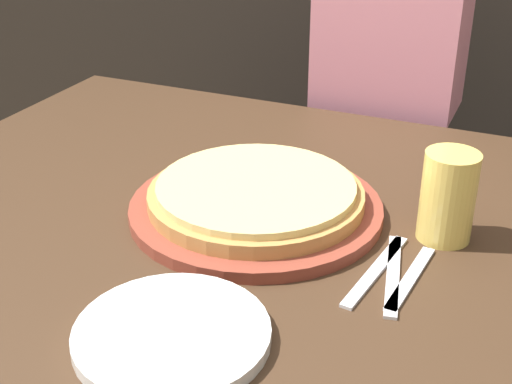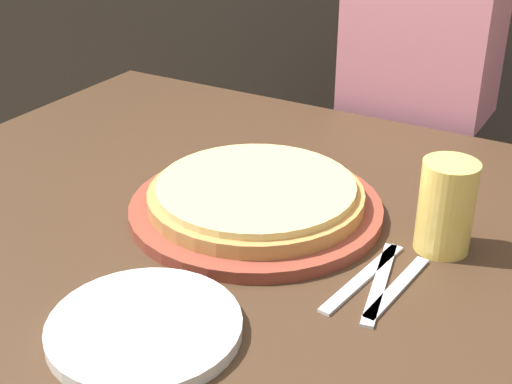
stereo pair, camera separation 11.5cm
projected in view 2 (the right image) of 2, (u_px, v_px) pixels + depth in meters
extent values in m
cylinder|color=brown|center=(256.00, 208.00, 1.17)|extent=(0.41, 0.41, 0.02)
cylinder|color=#B77F42|center=(256.00, 196.00, 1.16)|extent=(0.35, 0.35, 0.02)
cylinder|color=#E0C175|center=(256.00, 186.00, 1.15)|extent=(0.32, 0.32, 0.01)
cylinder|color=#E5C65B|center=(446.00, 207.00, 1.04)|extent=(0.08, 0.08, 0.14)
cylinder|color=white|center=(451.00, 168.00, 1.02)|extent=(0.08, 0.08, 0.02)
cylinder|color=silver|center=(145.00, 327.00, 0.89)|extent=(0.25, 0.25, 0.02)
cube|color=silver|center=(363.00, 278.00, 1.00)|extent=(0.04, 0.21, 0.00)
cube|color=silver|center=(380.00, 283.00, 0.99)|extent=(0.06, 0.21, 0.00)
cube|color=silver|center=(397.00, 288.00, 0.98)|extent=(0.03, 0.18, 0.00)
cube|color=#33333D|center=(400.00, 247.00, 1.83)|extent=(0.26, 0.20, 0.74)
cube|color=pink|center=(425.00, 20.00, 1.56)|extent=(0.32, 0.20, 0.42)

